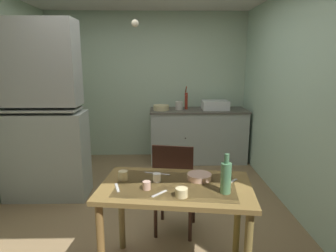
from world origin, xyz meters
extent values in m
plane|color=#8A704D|center=(0.00, 0.00, 0.00)|extent=(5.10, 5.10, 0.00)
cube|color=#B6D0B3|center=(0.00, 2.10, 1.27)|extent=(3.56, 0.10, 2.54)
cube|color=#B1D2B8|center=(1.78, 0.00, 1.27)|extent=(0.10, 4.20, 2.54)
cube|color=#A7B1AA|center=(-1.21, 0.37, 0.55)|extent=(1.01, 0.46, 1.09)
cube|color=#A5AAA5|center=(-1.21, 0.37, 1.68)|extent=(0.93, 0.39, 1.00)
cube|color=#A6ADA4|center=(-1.21, 0.35, 1.14)|extent=(0.91, 0.42, 0.02)
cube|color=#A7B1AA|center=(0.87, 1.73, 0.44)|extent=(1.61, 0.60, 0.87)
cube|color=#58554C|center=(0.87, 1.73, 0.89)|extent=(1.64, 0.63, 0.03)
sphere|color=#2D2823|center=(0.63, 1.42, 0.48)|extent=(0.02, 0.02, 0.02)
cube|color=white|center=(1.16, 1.73, 0.98)|extent=(0.44, 0.34, 0.15)
cube|color=black|center=(1.16, 1.73, 1.05)|extent=(0.38, 0.28, 0.01)
cylinder|color=maroon|center=(0.67, 1.78, 1.04)|extent=(0.05, 0.05, 0.28)
cylinder|color=maroon|center=(0.67, 1.71, 1.14)|extent=(0.03, 0.12, 0.03)
cylinder|color=brown|center=(0.67, 1.84, 1.23)|extent=(0.02, 0.16, 0.12)
cylinder|color=beige|center=(0.24, 1.68, 0.94)|extent=(0.26, 0.26, 0.09)
cylinder|color=beige|center=(0.54, 1.73, 0.97)|extent=(0.13, 0.13, 0.14)
cube|color=brown|center=(0.35, -1.09, 0.76)|extent=(1.23, 0.83, 0.04)
cube|color=silver|center=(0.35, -1.09, 0.77)|extent=(0.96, 0.64, 0.00)
cylinder|color=brown|center=(-0.20, -1.30, 0.37)|extent=(0.06, 0.06, 0.74)
cylinder|color=olive|center=(-0.12, -0.74, 0.37)|extent=(0.06, 0.06, 0.74)
cylinder|color=olive|center=(0.90, -0.88, 0.37)|extent=(0.06, 0.06, 0.74)
cube|color=#3B251A|center=(0.38, -0.45, 0.42)|extent=(0.47, 0.47, 0.03)
cube|color=#3D2119|center=(0.34, -0.63, 0.69)|extent=(0.38, 0.10, 0.52)
cylinder|color=#3B251A|center=(0.58, -0.31, 0.20)|extent=(0.04, 0.04, 0.40)
cylinder|color=#3B251A|center=(0.25, -0.25, 0.20)|extent=(0.04, 0.04, 0.40)
cylinder|color=#3B251A|center=(0.51, -0.65, 0.20)|extent=(0.04, 0.04, 0.40)
cylinder|color=#3B251A|center=(0.18, -0.58, 0.20)|extent=(0.04, 0.04, 0.40)
cylinder|color=tan|center=(0.55, -0.98, 0.80)|extent=(0.19, 0.19, 0.04)
cylinder|color=tan|center=(0.13, -1.16, 0.81)|extent=(0.06, 0.06, 0.06)
cylinder|color=beige|center=(-0.06, -0.98, 0.81)|extent=(0.07, 0.07, 0.08)
cylinder|color=white|center=(0.21, -1.01, 0.81)|extent=(0.06, 0.06, 0.07)
cylinder|color=beige|center=(0.38, -1.29, 0.81)|extent=(0.09, 0.09, 0.06)
cylinder|color=#4C7F56|center=(0.70, -1.23, 0.89)|extent=(0.08, 0.08, 0.22)
cylinder|color=#4C7F56|center=(0.70, -1.23, 1.04)|extent=(0.03, 0.03, 0.07)
cube|color=silver|center=(0.21, -0.86, 0.78)|extent=(0.21, 0.08, 0.00)
cube|color=beige|center=(0.23, -1.24, 0.78)|extent=(0.11, 0.12, 0.00)
cube|color=beige|center=(-0.09, -1.13, 0.78)|extent=(0.06, 0.15, 0.00)
cube|color=beige|center=(0.80, -1.03, 0.78)|extent=(0.10, 0.11, 0.00)
sphere|color=#F9EFCC|center=(-0.04, 0.16, 2.10)|extent=(0.08, 0.08, 0.08)
camera|label=1|loc=(0.25, -3.18, 1.70)|focal=31.32mm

